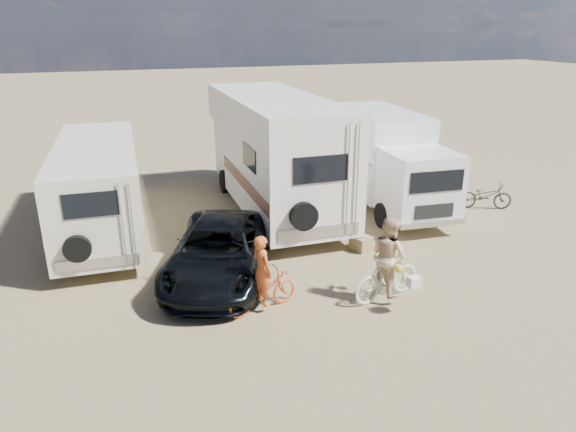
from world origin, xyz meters
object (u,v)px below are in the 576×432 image
object	(u,v)px
dark_suv	(219,251)
rider_man	(262,277)
rider_woman	(388,262)
crate	(361,243)
bike_woman	(387,277)
bike_parked	(485,196)
box_truck	(388,161)
cooler	(230,274)
rv_main	(274,155)
rv_left	(99,190)
bike_man	(262,292)

from	to	relation	value
dark_suv	rider_man	bearing A→B (deg)	-52.90
rider_woman	crate	bearing A→B (deg)	-27.49
bike_woman	rider_woman	xyz separation A→B (m)	(0.00, 0.00, 0.37)
bike_parked	rider_man	bearing A→B (deg)	138.17
dark_suv	bike_parked	bearing A→B (deg)	33.65
box_truck	crate	distance (m)	4.39
crate	rider_man	bearing A→B (deg)	-148.73
box_truck	rider_man	distance (m)	8.35
crate	cooler	bearing A→B (deg)	-170.35
box_truck	crate	bearing A→B (deg)	-123.80
rv_main	rider_woman	size ratio (longest dim) A/B	4.50
rv_left	bike_parked	xyz separation A→B (m)	(12.56, -2.28, -0.90)
rv_main	dark_suv	distance (m)	5.38
bike_woman	cooler	size ratio (longest dim) A/B	3.14
dark_suv	bike_parked	xyz separation A→B (m)	(9.88, 1.91, -0.23)
rider_man	bike_parked	size ratio (longest dim) A/B	0.91
bike_parked	cooler	xyz separation A→B (m)	(-9.72, -2.36, -0.23)
rv_main	bike_parked	size ratio (longest dim) A/B	4.66
bike_man	cooler	distance (m)	1.59
bike_woman	rider_man	bearing A→B (deg)	68.71
rider_woman	crate	xyz separation A→B (m)	(0.77, 2.71, -0.73)
box_truck	rider_man	size ratio (longest dim) A/B	4.07
bike_man	rv_left	bearing A→B (deg)	11.82
rv_main	cooler	world-z (taller)	rv_main
bike_man	dark_suv	bearing A→B (deg)	-1.05
rv_left	crate	xyz separation A→B (m)	(6.84, -3.97, -1.17)
crate	bike_parked	bearing A→B (deg)	16.41
rv_left	bike_man	distance (m)	7.02
cooler	dark_suv	bearing A→B (deg)	97.77
rider_woman	rv_main	bearing A→B (deg)	-7.92
rv_left	rv_main	bearing A→B (deg)	4.28
cooler	rv_left	bearing A→B (deg)	109.64
dark_suv	bike_parked	world-z (taller)	dark_suv
rv_left	dark_suv	distance (m)	5.02
bike_man	rider_woman	size ratio (longest dim) A/B	0.94
rider_man	crate	xyz separation A→B (m)	(3.66, 2.22, -0.61)
rv_left	crate	world-z (taller)	rv_left
rv_main	box_truck	size ratio (longest dim) A/B	1.26
rv_left	dark_suv	world-z (taller)	rv_left
dark_suv	rv_left	bearing A→B (deg)	145.24
dark_suv	rider_man	xyz separation A→B (m)	(0.51, -1.99, 0.12)
box_truck	bike_parked	bearing A→B (deg)	-20.73
box_truck	crate	world-z (taller)	box_truck
dark_suv	crate	world-z (taller)	dark_suv
rv_left	dark_suv	xyz separation A→B (m)	(2.68, -4.20, -0.67)
rv_main	rider_woman	bearing A→B (deg)	-84.32
rv_main	rv_left	size ratio (longest dim) A/B	1.11
dark_suv	cooler	world-z (taller)	dark_suv
bike_parked	rv_main	bearing A→B (deg)	96.39
rv_main	dark_suv	xyz separation A→B (m)	(-2.96, -4.32, -1.25)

